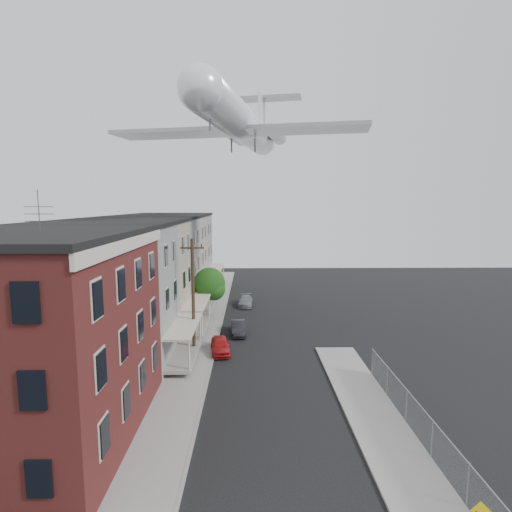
{
  "coord_description": "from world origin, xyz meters",
  "views": [
    {
      "loc": [
        -1.23,
        -11.73,
        11.55
      ],
      "look_at": [
        -0.93,
        9.51,
        8.79
      ],
      "focal_mm": 28.0,
      "sensor_mm": 36.0,
      "label": 1
    }
  ],
  "objects": [
    {
      "name": "corner_building",
      "position": [
        -12.0,
        7.0,
        5.16
      ],
      "size": [
        10.31,
        12.3,
        12.15
      ],
      "color": "#371411",
      "rests_on": "ground"
    },
    {
      "name": "car_far",
      "position": [
        -1.8,
        32.86,
        0.55
      ],
      "size": [
        1.67,
        3.83,
        1.1
      ],
      "primitive_type": "imported",
      "rotation": [
        0.0,
        0.0,
        -0.04
      ],
      "color": "gray",
      "rests_on": "ground"
    },
    {
      "name": "row_house_e",
      "position": [
        -11.96,
        44.5,
        5.13
      ],
      "size": [
        11.98,
        7.0,
        10.3
      ],
      "color": "slate",
      "rests_on": "ground"
    },
    {
      "name": "airplane",
      "position": [
        -1.99,
        27.78,
        19.14
      ],
      "size": [
        23.71,
        27.09,
        7.79
      ],
      "color": "white",
      "rests_on": "ground"
    },
    {
      "name": "curb_left",
      "position": [
        -4.05,
        24.0,
        0.07
      ],
      "size": [
        0.15,
        62.0,
        0.14
      ],
      "primitive_type": "cube",
      "color": "gray",
      "rests_on": "ground"
    },
    {
      "name": "row_house_c",
      "position": [
        -11.96,
        30.5,
        5.13
      ],
      "size": [
        11.98,
        7.0,
        10.3
      ],
      "color": "slate",
      "rests_on": "ground"
    },
    {
      "name": "utility_pole",
      "position": [
        -5.6,
        18.0,
        4.67
      ],
      "size": [
        1.8,
        0.26,
        9.0
      ],
      "color": "black",
      "rests_on": "ground"
    },
    {
      "name": "chainlink_fence",
      "position": [
        7.0,
        5.0,
        1.0
      ],
      "size": [
        0.06,
        18.06,
        1.9
      ],
      "color": "gray",
      "rests_on": "ground"
    },
    {
      "name": "row_house_a",
      "position": [
        -11.96,
        16.5,
        5.13
      ],
      "size": [
        11.98,
        7.0,
        10.3
      ],
      "color": "slate",
      "rests_on": "ground"
    },
    {
      "name": "car_mid",
      "position": [
        -2.33,
        22.78,
        0.59
      ],
      "size": [
        1.5,
        3.64,
        1.17
      ],
      "primitive_type": "imported",
      "rotation": [
        0.0,
        0.0,
        0.07
      ],
      "color": "black",
      "rests_on": "ground"
    },
    {
      "name": "car_near",
      "position": [
        -3.6,
        18.28,
        0.6
      ],
      "size": [
        1.89,
        3.7,
        1.2
      ],
      "primitive_type": "imported",
      "rotation": [
        0.0,
        0.0,
        0.14
      ],
      "color": "#B51719",
      "rests_on": "ground"
    },
    {
      "name": "sidewalk_right",
      "position": [
        5.5,
        6.0,
        0.06
      ],
      "size": [
        3.0,
        26.0,
        0.12
      ],
      "primitive_type": "cube",
      "color": "gray",
      "rests_on": "ground"
    },
    {
      "name": "row_house_b",
      "position": [
        -11.96,
        23.5,
        5.13
      ],
      "size": [
        11.98,
        7.0,
        10.3
      ],
      "color": "gray",
      "rests_on": "ground"
    },
    {
      "name": "curb_right",
      "position": [
        4.05,
        6.0,
        0.07
      ],
      "size": [
        0.15,
        26.0,
        0.14
      ],
      "primitive_type": "cube",
      "color": "gray",
      "rests_on": "ground"
    },
    {
      "name": "street_tree",
      "position": [
        -5.27,
        27.92,
        3.45
      ],
      "size": [
        3.22,
        3.2,
        5.2
      ],
      "color": "black",
      "rests_on": "ground"
    },
    {
      "name": "sidewalk_left",
      "position": [
        -5.5,
        24.0,
        0.06
      ],
      "size": [
        3.0,
        62.0,
        0.12
      ],
      "primitive_type": "cube",
      "color": "gray",
      "rests_on": "ground"
    },
    {
      "name": "row_house_d",
      "position": [
        -11.96,
        37.5,
        5.13
      ],
      "size": [
        11.98,
        7.0,
        10.3
      ],
      "color": "gray",
      "rests_on": "ground"
    }
  ]
}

